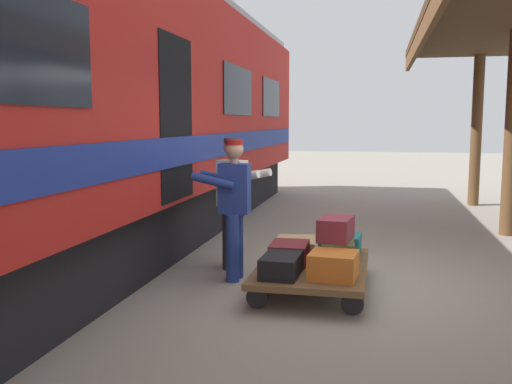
{
  "coord_description": "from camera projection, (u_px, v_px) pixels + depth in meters",
  "views": [
    {
      "loc": [
        -0.18,
        6.56,
        1.92
      ],
      "look_at": [
        1.12,
        0.6,
        1.15
      ],
      "focal_mm": 39.45,
      "sensor_mm": 36.0,
      "label": 1
    }
  ],
  "objects": [
    {
      "name": "suitcase_teal_softside",
      "position": [
        340.0,
        245.0,
        6.86
      ],
      "size": [
        0.5,
        0.49,
        0.25
      ],
      "primitive_type": "cube",
      "rotation": [
        0.0,
        0.0,
        -0.05
      ],
      "color": "#1E666B",
      "rests_on": "luggage_cart"
    },
    {
      "name": "suitcase_olive_duffel",
      "position": [
        337.0,
        253.0,
        6.34
      ],
      "size": [
        0.42,
        0.59,
        0.29
      ],
      "primitive_type": "cube",
      "rotation": [
        0.0,
        0.0,
        0.1
      ],
      "color": "brown",
      "rests_on": "luggage_cart"
    },
    {
      "name": "suitcase_black_hardshell",
      "position": [
        282.0,
        265.0,
        5.95
      ],
      "size": [
        0.4,
        0.63,
        0.22
      ],
      "primitive_type": "cube",
      "rotation": [
        0.0,
        0.0,
        -0.03
      ],
      "color": "black",
      "rests_on": "luggage_cart"
    },
    {
      "name": "train_car",
      "position": [
        66.0,
        110.0,
        7.17
      ],
      "size": [
        3.02,
        17.64,
        4.0
      ],
      "color": "#B21E19",
      "rests_on": "ground_plane"
    },
    {
      "name": "luggage_cart",
      "position": [
        313.0,
        268.0,
        6.42
      ],
      "size": [
        1.21,
        1.92,
        0.3
      ],
      "color": "brown",
      "rests_on": "ground_plane"
    },
    {
      "name": "ground_plane",
      "position": [
        359.0,
        285.0,
        6.64
      ],
      "size": [
        60.0,
        60.0,
        0.0
      ],
      "primitive_type": "plane",
      "color": "gray"
    },
    {
      "name": "suitcase_orange_carryall",
      "position": [
        333.0,
        265.0,
        5.83
      ],
      "size": [
        0.52,
        0.52,
        0.27
      ],
      "primitive_type": "cube",
      "rotation": [
        0.0,
        0.0,
        -0.09
      ],
      "color": "#CC6B23",
      "rests_on": "luggage_cart"
    },
    {
      "name": "suitcase_maroon_trunk",
      "position": [
        289.0,
        253.0,
        6.46
      ],
      "size": [
        0.43,
        0.54,
        0.23
      ],
      "primitive_type": "cube",
      "rotation": [
        0.0,
        0.0,
        0.02
      ],
      "color": "maroon",
      "rests_on": "luggage_cart"
    },
    {
      "name": "suitcase_burgundy_valise",
      "position": [
        336.0,
        229.0,
        6.32
      ],
      "size": [
        0.4,
        0.57,
        0.25
      ],
      "primitive_type": "cube",
      "rotation": [
        0.0,
        0.0,
        -0.13
      ],
      "color": "maroon",
      "rests_on": "suitcase_olive_duffel"
    },
    {
      "name": "porter_in_overalls",
      "position": [
        233.0,
        204.0,
        6.76
      ],
      "size": [
        0.67,
        0.42,
        1.7
      ],
      "color": "navy",
      "rests_on": "ground_plane"
    },
    {
      "name": "porter_by_door",
      "position": [
        234.0,
        198.0,
        7.31
      ],
      "size": [
        0.73,
        0.55,
        1.7
      ],
      "color": "#332D28",
      "rests_on": "ground_plane"
    },
    {
      "name": "suitcase_tan_vintage",
      "position": [
        296.0,
        246.0,
        6.98
      ],
      "size": [
        0.53,
        0.64,
        0.17
      ],
      "primitive_type": "cube",
      "rotation": [
        0.0,
        0.0,
        0.11
      ],
      "color": "tan",
      "rests_on": "luggage_cart"
    }
  ]
}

